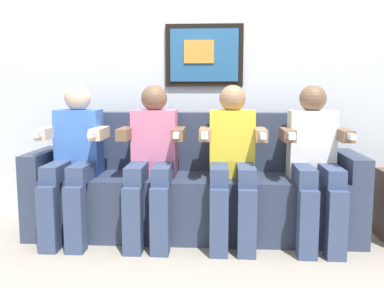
# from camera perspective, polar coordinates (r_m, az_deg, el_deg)

# --- Properties ---
(ground_plane) EXTENTS (6.25, 6.25, 0.00)m
(ground_plane) POSITION_cam_1_polar(r_m,az_deg,el_deg) (3.01, -0.19, -13.71)
(ground_plane) COLOR #9E9384
(back_wall_assembly) EXTENTS (4.81, 0.10, 2.60)m
(back_wall_assembly) POSITION_cam_1_polar(r_m,az_deg,el_deg) (3.57, 0.67, 10.93)
(back_wall_assembly) COLOR silver
(back_wall_assembly) RESTS_ON ground_plane
(couch) EXTENTS (2.41, 0.58, 0.90)m
(couch) POSITION_cam_1_polar(r_m,az_deg,el_deg) (3.23, 0.20, -6.42)
(couch) COLOR #333D56
(couch) RESTS_ON ground_plane
(person_leftmost) EXTENTS (0.46, 0.56, 1.11)m
(person_leftmost) POSITION_cam_1_polar(r_m,az_deg,el_deg) (3.17, -15.49, -1.53)
(person_leftmost) COLOR #3F72CC
(person_leftmost) RESTS_ON ground_plane
(person_left_center) EXTENTS (0.46, 0.56, 1.11)m
(person_left_center) POSITION_cam_1_polar(r_m,az_deg,el_deg) (3.03, -5.32, -1.70)
(person_left_center) COLOR pink
(person_left_center) RESTS_ON ground_plane
(person_right_center) EXTENTS (0.46, 0.56, 1.11)m
(person_right_center) POSITION_cam_1_polar(r_m,az_deg,el_deg) (3.00, 5.42, -1.81)
(person_right_center) COLOR yellow
(person_right_center) RESTS_ON ground_plane
(person_rightmost) EXTENTS (0.46, 0.56, 1.11)m
(person_rightmost) POSITION_cam_1_polar(r_m,az_deg,el_deg) (3.07, 16.05, -1.86)
(person_rightmost) COLOR white
(person_rightmost) RESTS_ON ground_plane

